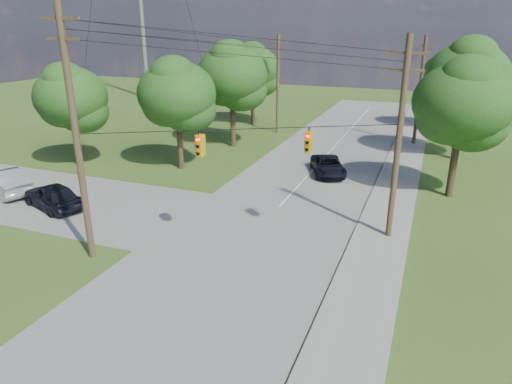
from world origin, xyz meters
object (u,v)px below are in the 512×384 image
at_px(pole_north_e, 420,90).
at_px(car_cross_silver, 5,181).
at_px(car_cross_dark, 52,196).
at_px(car_main_north, 328,166).
at_px(pole_north_w, 278,84).
at_px(pole_sw, 76,133).
at_px(pole_ne, 399,139).

distance_m(pole_north_e, car_cross_silver, 35.26).
height_order(car_cross_dark, car_main_north, car_cross_dark).
bearing_deg(car_cross_silver, pole_north_w, 177.38).
xyz_separation_m(pole_sw, pole_north_w, (-0.40, 29.60, -1.10)).
height_order(pole_ne, pole_north_w, pole_ne).
relative_size(pole_sw, car_main_north, 2.48).
height_order(pole_north_e, car_main_north, pole_north_e).
relative_size(pole_sw, pole_ne, 1.14).
xyz_separation_m(car_cross_dark, car_main_north, (14.43, 13.10, -0.15)).
xyz_separation_m(pole_ne, car_main_north, (-5.58, 9.71, -4.77)).
bearing_deg(pole_ne, pole_north_e, 90.00).
relative_size(pole_sw, pole_north_w, 1.20).
relative_size(pole_sw, car_cross_dark, 2.50).
bearing_deg(car_cross_dark, pole_north_e, 161.42).
relative_size(pole_north_e, car_cross_dark, 2.08).
xyz_separation_m(pole_north_e, pole_north_w, (-13.90, 0.00, 0.00)).
xyz_separation_m(pole_north_e, car_main_north, (-5.58, -12.29, -4.43)).
distance_m(pole_north_e, car_cross_dark, 32.60).
height_order(pole_sw, car_cross_dark, pole_sw).
distance_m(pole_ne, car_main_north, 12.17).
bearing_deg(pole_north_w, pole_north_e, 0.00).
height_order(pole_north_w, car_cross_dark, pole_north_w).
bearing_deg(pole_sw, pole_ne, 29.38).
height_order(pole_north_w, car_cross_silver, pole_north_w).
distance_m(pole_sw, car_cross_silver, 13.68).
xyz_separation_m(pole_sw, car_cross_dark, (-6.50, 4.21, -5.38)).
bearing_deg(pole_north_w, pole_ne, -57.71).
xyz_separation_m(pole_sw, pole_north_e, (13.50, 29.60, -1.10)).
bearing_deg(pole_north_e, car_cross_dark, -128.24).
xyz_separation_m(pole_sw, pole_ne, (13.50, 7.60, -0.76)).
xyz_separation_m(pole_sw, car_main_north, (7.92, 17.31, -5.53)).
height_order(pole_north_e, pole_north_w, same).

